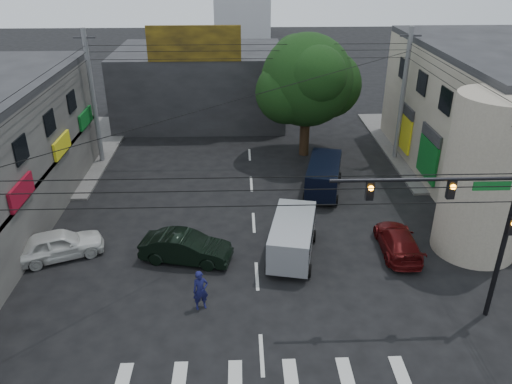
{
  "coord_description": "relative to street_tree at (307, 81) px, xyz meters",
  "views": [
    {
      "loc": [
        -0.7,
        -17.1,
        13.93
      ],
      "look_at": [
        0.03,
        4.0,
        3.41
      ],
      "focal_mm": 35.0,
      "sensor_mm": 36.0,
      "label": 1
    }
  ],
  "objects": [
    {
      "name": "ground",
      "position": [
        -4.0,
        -17.0,
        -5.47
      ],
      "size": [
        160.0,
        160.0,
        0.0
      ],
      "primitive_type": "plane",
      "color": "black",
      "rests_on": "ground"
    },
    {
      "name": "sidewalk_far_left",
      "position": [
        -22.0,
        1.0,
        -5.4
      ],
      "size": [
        16.0,
        16.0,
        0.15
      ],
      "primitive_type": "cube",
      "color": "#514F4C",
      "rests_on": "ground"
    },
    {
      "name": "sidewalk_far_right",
      "position": [
        14.0,
        1.0,
        -5.4
      ],
      "size": [
        16.0,
        16.0,
        0.15
      ],
      "primitive_type": "cube",
      "color": "#514F4C",
      "rests_on": "ground"
    },
    {
      "name": "corner_column",
      "position": [
        7.0,
        -13.0,
        -1.47
      ],
      "size": [
        4.0,
        4.0,
        8.0
      ],
      "primitive_type": "cylinder",
      "color": "gray",
      "rests_on": "ground"
    },
    {
      "name": "building_far",
      "position": [
        -8.0,
        9.0,
        -2.47
      ],
      "size": [
        14.0,
        10.0,
        6.0
      ],
      "primitive_type": "cube",
      "color": "#232326",
      "rests_on": "ground"
    },
    {
      "name": "billboard",
      "position": [
        -8.0,
        4.1,
        1.83
      ],
      "size": [
        7.0,
        0.3,
        2.6
      ],
      "primitive_type": "cube",
      "color": "olive",
      "rests_on": "building_far"
    },
    {
      "name": "street_tree",
      "position": [
        0.0,
        0.0,
        0.0
      ],
      "size": [
        6.4,
        6.4,
        8.7
      ],
      "color": "black",
      "rests_on": "ground"
    },
    {
      "name": "traffic_gantry",
      "position": [
        3.82,
        -18.0,
        -0.64
      ],
      "size": [
        7.1,
        0.35,
        7.2
      ],
      "color": "black",
      "rests_on": "ground"
    },
    {
      "name": "utility_pole_far_left",
      "position": [
        -14.5,
        -1.0,
        -0.87
      ],
      "size": [
        0.32,
        0.32,
        9.2
      ],
      "primitive_type": "cylinder",
      "color": "#59595B",
      "rests_on": "ground"
    },
    {
      "name": "utility_pole_far_right",
      "position": [
        6.5,
        -1.0,
        -0.87
      ],
      "size": [
        0.32,
        0.32,
        9.2
      ],
      "primitive_type": "cylinder",
      "color": "#59595B",
      "rests_on": "ground"
    },
    {
      "name": "dark_sedan",
      "position": [
        -7.4,
        -13.57,
        -4.75
      ],
      "size": [
        3.37,
        5.05,
        1.45
      ],
      "primitive_type": "imported",
      "rotation": [
        0.0,
        0.0,
        1.36
      ],
      "color": "black",
      "rests_on": "ground"
    },
    {
      "name": "white_compact",
      "position": [
        -13.68,
        -13.05,
        -4.75
      ],
      "size": [
        4.7,
        5.45,
        1.45
      ],
      "primitive_type": "imported",
      "rotation": [
        0.0,
        0.0,
        1.96
      ],
      "color": "silver",
      "rests_on": "ground"
    },
    {
      "name": "maroon_sedan",
      "position": [
        3.13,
        -13.17,
        -4.85
      ],
      "size": [
        2.07,
        4.42,
        1.24
      ],
      "primitive_type": "imported",
      "rotation": [
        0.0,
        0.0,
        3.1
      ],
      "color": "#4B0A0B",
      "rests_on": "ground"
    },
    {
      "name": "silver_minivan",
      "position": [
        -2.2,
        -13.37,
        -4.49
      ],
      "size": [
        5.36,
        3.78,
        1.97
      ],
      "primitive_type": null,
      "rotation": [
        0.0,
        0.0,
        1.36
      ],
      "color": "#989AA0",
      "rests_on": "ground"
    },
    {
      "name": "navy_van",
      "position": [
        0.45,
        -6.21,
        -4.5
      ],
      "size": [
        5.72,
        4.08,
        1.95
      ],
      "primitive_type": null,
      "rotation": [
        0.0,
        0.0,
        1.33
      ],
      "color": "black",
      "rests_on": "ground"
    },
    {
      "name": "traffic_officer",
      "position": [
        -6.45,
        -17.17,
        -4.56
      ],
      "size": [
        0.92,
        0.83,
        1.83
      ],
      "primitive_type": "imported",
      "rotation": [
        0.0,
        0.0,
        0.31
      ],
      "color": "#121442",
      "rests_on": "ground"
    }
  ]
}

